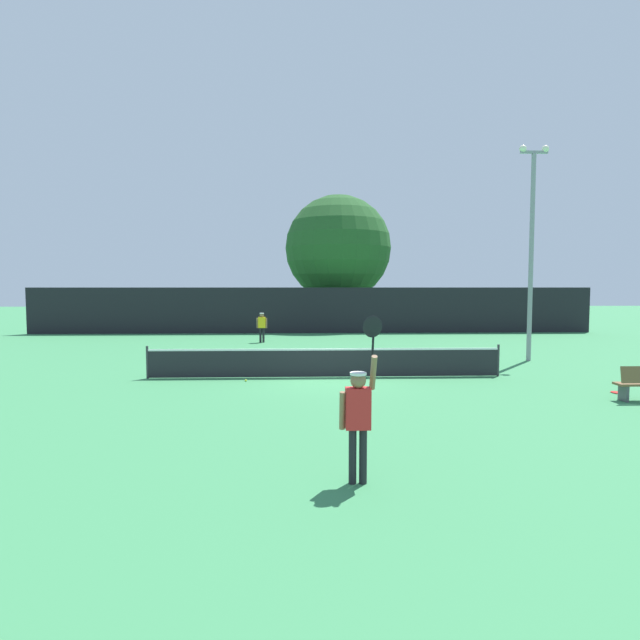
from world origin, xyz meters
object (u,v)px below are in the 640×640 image
Objects in this scene: player_receiving at (262,325)px; parked_car_near at (436,315)px; light_pole at (532,240)px; large_tree at (338,248)px; tennis_ball at (246,380)px; spare_racket at (617,393)px; player_serving at (359,410)px.

player_receiving is 0.36× the size of parked_car_near.
light_pole reaches higher than player_receiving.
large_tree is at bearing -156.13° from parked_car_near.
tennis_ball is 12.68m from light_pole.
spare_racket is 24.57m from large_tree.
player_receiving reaches higher than tennis_ball.
player_receiving is 23.38× the size of tennis_ball.
tennis_ball is 0.13× the size of spare_racket.
large_tree is at bearing 86.48° from player_serving.
tennis_ball reaches higher than spare_racket.
spare_racket is at bearing 129.53° from player_receiving.
player_serving is at bearing -142.16° from spare_racket.
player_serving is 37.82× the size of tennis_ball.
player_serving is 4.97× the size of spare_racket.
player_serving is 19.84m from player_receiving.
player_serving is 1.62× the size of player_receiving.
tennis_ball is 0.02× the size of parked_car_near.
parked_car_near is at bearing 62.05° from tennis_ball.
light_pole is at bearing 147.99° from player_receiving.
light_pole is (11.34, -7.09, 3.89)m from player_receiving.
spare_racket is 0.06× the size of light_pole.
parked_car_near is (7.86, 2.27, -4.98)m from large_tree.
parked_car_near is (9.66, 31.57, -0.36)m from player_serving.
parked_car_near is at bearing 16.08° from large_tree.
light_pole reaches higher than tennis_ball.
large_tree is (1.80, 29.31, 4.62)m from player_serving.
player_receiving is 0.17× the size of large_tree.
large_tree is (-6.24, 23.06, 5.74)m from spare_racket.
light_pole reaches higher than spare_racket.
parked_car_near is at bearing -136.61° from player_receiving.
player_serving reaches higher than parked_car_near.
tennis_ball is (-2.63, 8.40, -1.11)m from player_serving.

